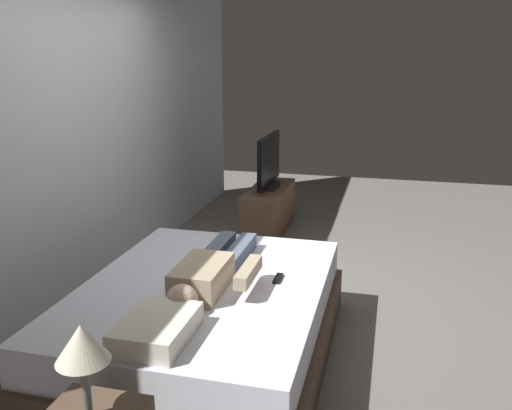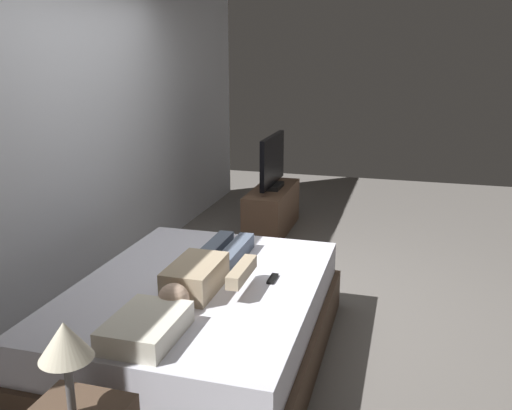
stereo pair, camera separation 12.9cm
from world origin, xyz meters
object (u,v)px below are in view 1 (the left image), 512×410
person (211,271)px  remote (278,278)px  lamp (82,345)px  tv (269,163)px  bed (205,323)px  tv_stand (269,210)px  pillow (157,329)px

person → remote: size_ratio=8.40×
lamp → person: bearing=-2.9°
tv → lamp: 4.07m
bed → tv_stand: 2.73m
remote → tv: bearing=14.2°
person → tv_stand: (2.70, 0.24, -0.37)m
person → tv_stand: 2.73m
person → lamp: (-1.37, 0.07, 0.23)m
person → tv_stand: person is taller
tv → pillow: bearing=-176.7°
bed → pillow: (-0.72, 0.00, 0.34)m
tv → person: bearing=-174.9°
pillow → person: bearing=-3.2°
person → tv_stand: bearing=5.1°
pillow → person: 0.75m
bed → tv_stand: (2.72, 0.20, -0.01)m
remote → lamp: lamp is taller
pillow → lamp: lamp is taller
remote → tv: 2.64m
pillow → person: person is taller
pillow → tv_stand: pillow is taller
bed → remote: remote is taller
tv_stand → lamp: bearing=-177.6°
person → remote: person is taller
bed → tv_stand: bed is taller
person → lamp: size_ratio=3.00×
pillow → tv_stand: (3.44, 0.20, -0.35)m
remote → pillow: bearing=153.5°
person → remote: 0.44m
pillow → remote: (0.90, -0.45, -0.05)m
remote → tv: tv is taller
tv_stand → lamp: size_ratio=2.62×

